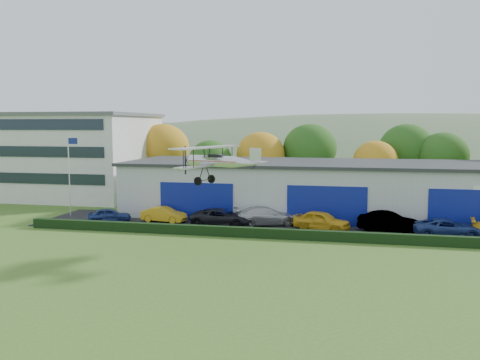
% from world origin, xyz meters
% --- Properties ---
extents(ground, '(300.00, 300.00, 0.00)m').
position_xyz_m(ground, '(0.00, 0.00, 0.00)').
color(ground, '#406B21').
rests_on(ground, ground).
extents(apron, '(48.00, 9.00, 0.05)m').
position_xyz_m(apron, '(3.00, 21.00, 0.03)').
color(apron, black).
rests_on(apron, ground).
extents(hedge, '(46.00, 0.60, 0.80)m').
position_xyz_m(hedge, '(3.00, 16.20, 0.40)').
color(hedge, black).
rests_on(hedge, ground).
extents(hangar, '(40.60, 12.60, 5.30)m').
position_xyz_m(hangar, '(5.00, 27.98, 2.66)').
color(hangar, '#B2B7BC').
rests_on(hangar, ground).
extents(office_block, '(20.60, 15.60, 10.40)m').
position_xyz_m(office_block, '(-28.00, 35.00, 5.21)').
color(office_block, silver).
rests_on(office_block, ground).
extents(flagpole, '(1.05, 0.10, 8.00)m').
position_xyz_m(flagpole, '(-19.88, 22.00, 4.78)').
color(flagpole, silver).
rests_on(flagpole, ground).
extents(tree_belt, '(75.70, 13.22, 10.12)m').
position_xyz_m(tree_belt, '(0.85, 40.62, 5.61)').
color(tree_belt, '#3D2614').
rests_on(tree_belt, ground).
extents(distant_hills, '(430.00, 196.00, 56.00)m').
position_xyz_m(distant_hills, '(-4.38, 140.00, -13.05)').
color(distant_hills, '#4C6642').
rests_on(distant_hills, ground).
extents(car_0, '(4.19, 2.90, 1.32)m').
position_xyz_m(car_0, '(-14.55, 19.47, 0.71)').
color(car_0, navy).
rests_on(car_0, apron).
extents(car_1, '(4.38, 2.02, 1.39)m').
position_xyz_m(car_1, '(-9.71, 20.64, 0.75)').
color(car_1, gold).
rests_on(car_1, apron).
extents(car_2, '(5.58, 2.76, 1.52)m').
position_xyz_m(car_2, '(-4.08, 19.98, 0.81)').
color(car_2, black).
rests_on(car_2, apron).
extents(car_3, '(6.11, 4.12, 1.64)m').
position_xyz_m(car_3, '(-0.29, 21.23, 0.87)').
color(car_3, silver).
rests_on(car_3, apron).
extents(car_4, '(5.19, 3.38, 1.64)m').
position_xyz_m(car_4, '(4.69, 19.93, 0.87)').
color(car_4, gold).
rests_on(car_4, apron).
extents(car_5, '(5.23, 2.52, 1.65)m').
position_xyz_m(car_5, '(10.21, 20.62, 0.88)').
color(car_5, gray).
rests_on(car_5, apron).
extents(car_6, '(5.47, 2.91, 1.46)m').
position_xyz_m(car_6, '(14.64, 19.37, 0.78)').
color(car_6, navy).
rests_on(car_6, apron).
extents(biplane, '(6.37, 7.19, 2.70)m').
position_xyz_m(biplane, '(-2.23, 11.59, 6.47)').
color(biplane, silver).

